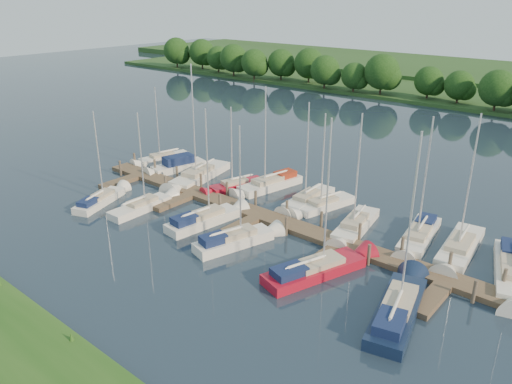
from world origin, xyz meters
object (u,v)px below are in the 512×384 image
Objects in this scene: dock at (256,218)px; sailboat_n_0 at (162,159)px; motorboat at (177,167)px; sailboat_n_5 at (307,201)px; sailboat_s_2 at (205,220)px.

sailboat_n_0 is (-18.32, 5.20, 0.07)m from dock.
sailboat_n_0 reaches higher than motorboat.
motorboat is (3.63, -0.98, 0.13)m from sailboat_n_0.
sailboat_s_2 is at bearing 63.09° from sailboat_n_5.
sailboat_s_2 is at bearing -130.26° from dock.
sailboat_n_0 reaches higher than dock.
sailboat_n_0 is 1.29× the size of motorboat.
dock is 15.29m from motorboat.
sailboat_n_0 is 0.90× the size of sailboat_n_5.
sailboat_n_0 is 0.87× the size of sailboat_s_2.
sailboat_n_5 is (1.25, 5.67, 0.07)m from dock.
sailboat_n_5 is 0.96× the size of sailboat_s_2.
dock is at bearing 176.72° from sailboat_n_0.
motorboat is at bearing 155.40° from sailboat_s_2.
motorboat is at bearing 177.45° from sailboat_n_0.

